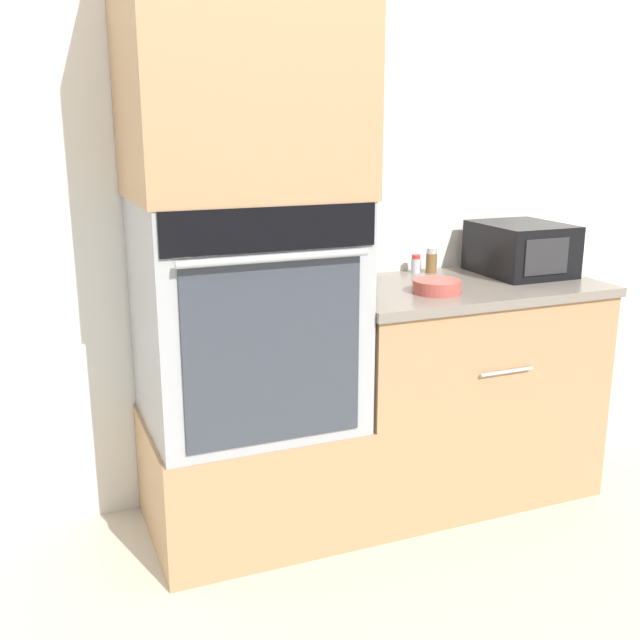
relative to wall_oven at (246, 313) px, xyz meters
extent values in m
plane|color=beige|center=(0.37, -0.30, -0.83)|extent=(12.00, 12.00, 0.00)
cube|color=silver|center=(0.37, 0.33, 0.42)|extent=(8.00, 0.05, 2.50)
cube|color=#A87F56|center=(0.00, 0.00, -0.62)|extent=(0.74, 0.60, 0.43)
cube|color=#9EA0A5|center=(0.00, 0.00, 0.00)|extent=(0.71, 0.59, 0.80)
cube|color=black|center=(0.00, -0.30, 0.33)|extent=(0.68, 0.01, 0.14)
cube|color=orange|center=(0.00, -0.30, 0.33)|extent=(0.09, 0.00, 0.03)
cube|color=#333842|center=(0.00, -0.30, -0.06)|extent=(0.58, 0.01, 0.60)
cylinder|color=#9EA0A5|center=(0.00, -0.33, 0.25)|extent=(0.61, 0.02, 0.02)
cube|color=#A87F56|center=(0.00, 0.00, 0.84)|extent=(0.74, 0.60, 0.89)
cube|color=#A87F56|center=(0.88, 0.00, -0.42)|extent=(1.03, 0.60, 0.83)
cube|color=slate|center=(0.88, 0.00, 0.02)|extent=(1.05, 0.63, 0.03)
cylinder|color=#B7B7BC|center=(0.88, -0.31, -0.23)|extent=(0.22, 0.01, 0.01)
cube|color=black|center=(1.19, 0.07, 0.14)|extent=(0.32, 0.37, 0.21)
cube|color=#28282B|center=(1.17, -0.12, 0.14)|extent=(0.20, 0.01, 0.14)
cube|color=black|center=(0.52, 0.21, 0.13)|extent=(0.09, 0.15, 0.19)
cylinder|color=black|center=(0.50, 0.21, 0.25)|extent=(0.02, 0.02, 0.04)
cylinder|color=black|center=(0.52, 0.21, 0.25)|extent=(0.02, 0.02, 0.04)
cylinder|color=black|center=(0.55, 0.21, 0.25)|extent=(0.02, 0.02, 0.04)
cylinder|color=#B24C42|center=(0.70, -0.11, 0.06)|extent=(0.18, 0.18, 0.05)
cylinder|color=brown|center=(0.87, 0.23, 0.07)|extent=(0.05, 0.05, 0.08)
cylinder|color=#B7B7BC|center=(0.87, 0.23, 0.13)|extent=(0.04, 0.04, 0.02)
cylinder|color=silver|center=(0.43, 0.09, 0.07)|extent=(0.06, 0.06, 0.07)
cylinder|color=red|center=(0.43, 0.09, 0.11)|extent=(0.05, 0.05, 0.02)
cylinder|color=silver|center=(0.80, 0.24, 0.06)|extent=(0.04, 0.04, 0.06)
cylinder|color=red|center=(0.80, 0.24, 0.10)|extent=(0.04, 0.04, 0.02)
camera|label=1|loc=(-0.71, -2.43, 0.65)|focal=42.00mm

